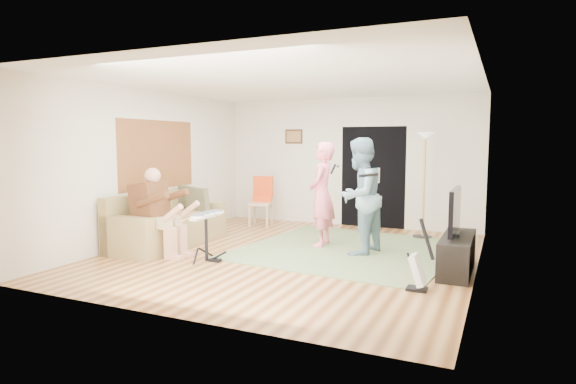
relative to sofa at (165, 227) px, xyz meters
The scene contains 19 objects.
floor 2.33m from the sofa, ahead, with size 6.00×6.00×0.00m, color brown.
walls 2.54m from the sofa, ahead, with size 5.50×6.00×2.70m, color beige, non-canonical shape.
ceiling 3.33m from the sofa, ahead, with size 6.00×6.00×0.00m, color white.
window_blinds 1.39m from the sofa, 136.87° to the left, with size 2.05×2.05×0.00m, color #94592D.
doorway 4.35m from the sofa, 48.35° to the left, with size 2.10×2.10×0.00m, color black.
picture_frame 3.73m from the sofa, 71.85° to the left, with size 0.42×0.03×0.32m, color #3F2314.
area_rug 3.18m from the sofa, 16.97° to the left, with size 3.26×3.32×0.02m, color #5F7447.
sofa is the anchor object (origin of this frame).
drummer 0.82m from the sofa, 56.36° to the right, with size 0.90×0.50×1.38m.
drum_kit 1.45m from the sofa, 26.56° to the right, with size 0.41×0.73×0.75m.
singer 2.79m from the sofa, 22.25° to the left, with size 0.65×0.43×1.78m, color #FE6E87.
microphone 3.09m from the sofa, 20.76° to the left, with size 0.06×0.06×0.24m, color black, non-canonical shape.
guitarist 3.41m from the sofa, 12.72° to the left, with size 0.90×0.70×1.85m, color #7196A6.
guitar_held 3.67m from the sofa, 12.01° to the left, with size 0.12×0.60×0.26m, color silver, non-canonical shape.
guitar_spare 4.53m from the sofa, 10.55° to the right, with size 0.32×0.29×0.88m.
torchiere_lamp 4.82m from the sofa, 31.79° to the left, with size 0.35×0.35×1.95m.
dining_chair 2.48m from the sofa, 74.62° to the left, with size 0.53×0.55×1.05m.
tv_cabinet 4.81m from the sofa, ahead, with size 0.40×1.40×0.50m, color black.
television 4.79m from the sofa, ahead, with size 0.06×1.08×0.61m, color black.
Camera 1 is at (3.05, -6.84, 1.79)m, focal length 30.00 mm.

